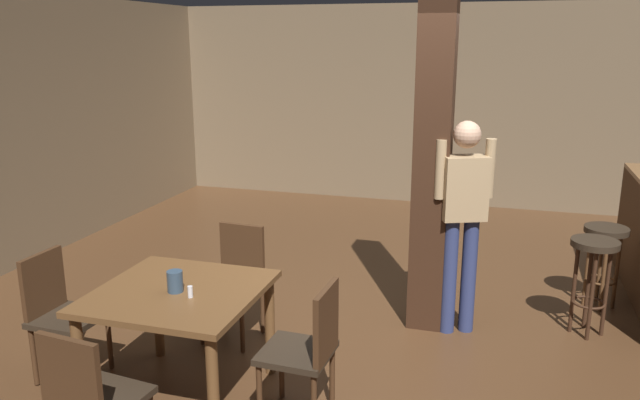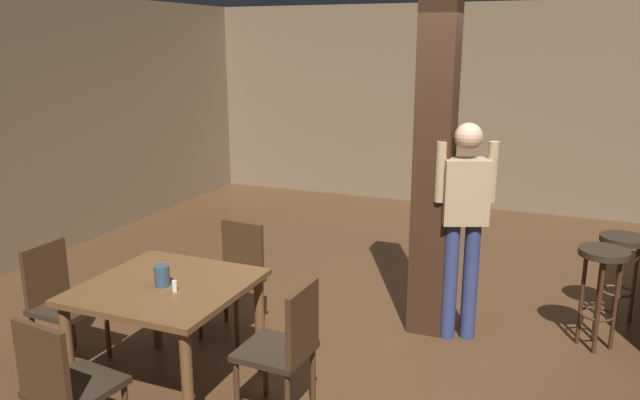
{
  "view_description": "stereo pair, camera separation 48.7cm",
  "coord_description": "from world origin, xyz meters",
  "px_view_note": "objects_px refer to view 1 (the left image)",
  "views": [
    {
      "loc": [
        0.82,
        -4.46,
        2.31
      ],
      "look_at": [
        -0.55,
        0.12,
        1.08
      ],
      "focal_mm": 35.0,
      "sensor_mm": 36.0,
      "label": 1
    },
    {
      "loc": [
        1.28,
        -4.3,
        2.31
      ],
      "look_at": [
        -0.55,
        0.12,
        1.08
      ],
      "focal_mm": 35.0,
      "sensor_mm": 36.0,
      "label": 2
    }
  ],
  "objects_px": {
    "chair_east": "(308,346)",
    "chair_south": "(90,398)",
    "standing_person": "(463,213)",
    "bar_stool_near": "(593,264)",
    "napkin_cup": "(175,281)",
    "salt_shaker": "(190,292)",
    "chair_west": "(59,309)",
    "dining_table": "(179,306)",
    "bar_stool_mid": "(605,246)",
    "chair_north": "(236,276)"
  },
  "relations": [
    {
      "from": "chair_west",
      "to": "standing_person",
      "type": "relative_size",
      "value": 0.52
    },
    {
      "from": "chair_east",
      "to": "chair_south",
      "type": "distance_m",
      "value": 1.26
    },
    {
      "from": "dining_table",
      "to": "salt_shaker",
      "type": "bearing_deg",
      "value": -33.79
    },
    {
      "from": "chair_south",
      "to": "standing_person",
      "type": "height_order",
      "value": "standing_person"
    },
    {
      "from": "chair_south",
      "to": "standing_person",
      "type": "distance_m",
      "value": 2.97
    },
    {
      "from": "dining_table",
      "to": "chair_east",
      "type": "distance_m",
      "value": 0.89
    },
    {
      "from": "chair_east",
      "to": "bar_stool_near",
      "type": "relative_size",
      "value": 1.12
    },
    {
      "from": "chair_east",
      "to": "standing_person",
      "type": "xyz_separation_m",
      "value": [
        0.78,
        1.53,
        0.5
      ]
    },
    {
      "from": "chair_east",
      "to": "chair_north",
      "type": "height_order",
      "value": "same"
    },
    {
      "from": "chair_north",
      "to": "bar_stool_mid",
      "type": "bearing_deg",
      "value": 26.9
    },
    {
      "from": "chair_north",
      "to": "napkin_cup",
      "type": "xyz_separation_m",
      "value": [
        0.02,
        -0.95,
        0.32
      ]
    },
    {
      "from": "chair_south",
      "to": "bar_stool_near",
      "type": "xyz_separation_m",
      "value": [
        2.7,
        2.64,
        0.09
      ]
    },
    {
      "from": "standing_person",
      "to": "bar_stool_near",
      "type": "relative_size",
      "value": 2.17
    },
    {
      "from": "dining_table",
      "to": "salt_shaker",
      "type": "relative_size",
      "value": 13.92
    },
    {
      "from": "napkin_cup",
      "to": "salt_shaker",
      "type": "height_order",
      "value": "napkin_cup"
    },
    {
      "from": "dining_table",
      "to": "standing_person",
      "type": "height_order",
      "value": "standing_person"
    },
    {
      "from": "chair_west",
      "to": "bar_stool_near",
      "type": "bearing_deg",
      "value": 26.04
    },
    {
      "from": "dining_table",
      "to": "napkin_cup",
      "type": "bearing_deg",
      "value": -89.08
    },
    {
      "from": "chair_west",
      "to": "dining_table",
      "type": "bearing_deg",
      "value": 0.55
    },
    {
      "from": "chair_south",
      "to": "napkin_cup",
      "type": "bearing_deg",
      "value": 87.64
    },
    {
      "from": "chair_north",
      "to": "standing_person",
      "type": "relative_size",
      "value": 0.52
    },
    {
      "from": "dining_table",
      "to": "bar_stool_mid",
      "type": "distance_m",
      "value": 3.69
    },
    {
      "from": "chair_east",
      "to": "bar_stool_mid",
      "type": "xyz_separation_m",
      "value": [
        1.96,
        2.38,
        0.05
      ]
    },
    {
      "from": "salt_shaker",
      "to": "bar_stool_near",
      "type": "relative_size",
      "value": 0.09
    },
    {
      "from": "bar_stool_mid",
      "to": "chair_east",
      "type": "bearing_deg",
      "value": -129.39
    },
    {
      "from": "dining_table",
      "to": "bar_stool_near",
      "type": "bearing_deg",
      "value": 33.25
    },
    {
      "from": "chair_south",
      "to": "standing_person",
      "type": "bearing_deg",
      "value": 54.71
    },
    {
      "from": "dining_table",
      "to": "napkin_cup",
      "type": "relative_size",
      "value": 7.48
    },
    {
      "from": "chair_north",
      "to": "salt_shaker",
      "type": "relative_size",
      "value": 12.01
    },
    {
      "from": "salt_shaker",
      "to": "chair_west",
      "type": "bearing_deg",
      "value": 175.62
    },
    {
      "from": "napkin_cup",
      "to": "bar_stool_mid",
      "type": "relative_size",
      "value": 0.19
    },
    {
      "from": "chair_west",
      "to": "salt_shaker",
      "type": "height_order",
      "value": "chair_west"
    },
    {
      "from": "chair_south",
      "to": "salt_shaker",
      "type": "xyz_separation_m",
      "value": [
        0.17,
        0.8,
        0.29
      ]
    },
    {
      "from": "dining_table",
      "to": "salt_shaker",
      "type": "xyz_separation_m",
      "value": [
        0.14,
        -0.09,
        0.15
      ]
    },
    {
      "from": "chair_west",
      "to": "chair_east",
      "type": "height_order",
      "value": "same"
    },
    {
      "from": "dining_table",
      "to": "standing_person",
      "type": "relative_size",
      "value": 0.6
    },
    {
      "from": "chair_east",
      "to": "napkin_cup",
      "type": "xyz_separation_m",
      "value": [
        -0.88,
        -0.01,
        0.32
      ]
    },
    {
      "from": "chair_west",
      "to": "bar_stool_mid",
      "type": "height_order",
      "value": "chair_west"
    },
    {
      "from": "chair_west",
      "to": "napkin_cup",
      "type": "height_order",
      "value": "chair_west"
    },
    {
      "from": "chair_west",
      "to": "bar_stool_near",
      "type": "height_order",
      "value": "chair_west"
    },
    {
      "from": "bar_stool_near",
      "to": "bar_stool_mid",
      "type": "distance_m",
      "value": 0.63
    },
    {
      "from": "napkin_cup",
      "to": "chair_east",
      "type": "bearing_deg",
      "value": 0.7
    },
    {
      "from": "chair_north",
      "to": "chair_west",
      "type": "bearing_deg",
      "value": -134.8
    },
    {
      "from": "standing_person",
      "to": "bar_stool_mid",
      "type": "height_order",
      "value": "standing_person"
    },
    {
      "from": "dining_table",
      "to": "napkin_cup",
      "type": "distance_m",
      "value": 0.19
    },
    {
      "from": "chair_north",
      "to": "chair_south",
      "type": "bearing_deg",
      "value": -90.59
    },
    {
      "from": "dining_table",
      "to": "chair_north",
      "type": "xyz_separation_m",
      "value": [
        -0.02,
        0.91,
        -0.14
      ]
    },
    {
      "from": "salt_shaker",
      "to": "standing_person",
      "type": "relative_size",
      "value": 0.04
    },
    {
      "from": "chair_east",
      "to": "bar_stool_mid",
      "type": "distance_m",
      "value": 3.08
    },
    {
      "from": "chair_south",
      "to": "bar_stool_mid",
      "type": "height_order",
      "value": "chair_south"
    }
  ]
}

